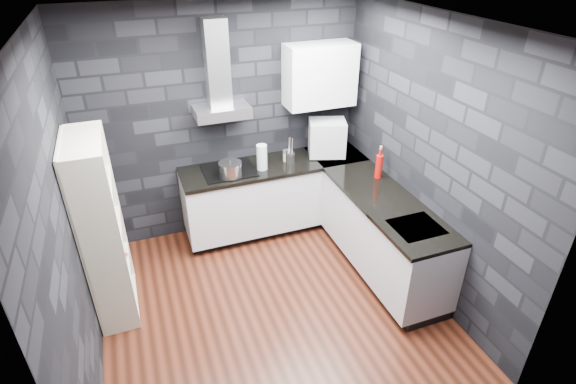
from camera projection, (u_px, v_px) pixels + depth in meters
ground at (271, 305)px, 4.52m from camera, size 3.20×3.20×0.00m
ceiling at (264, 23)px, 3.17m from camera, size 3.20×3.20×0.00m
wall_back at (224, 123)px, 5.16m from camera, size 3.20×0.05×2.70m
wall_front at (359, 322)px, 2.53m from camera, size 3.20×0.05×2.70m
wall_left at (62, 226)px, 3.35m from camera, size 0.05×3.20×2.70m
wall_right at (428, 159)px, 4.34m from camera, size 0.05×3.20×2.70m
toekick_back at (275, 221)px, 5.73m from camera, size 2.18×0.50×0.10m
toekick_right at (382, 265)px, 4.98m from camera, size 0.50×1.78×0.10m
counter_back_cab at (275, 194)px, 5.49m from camera, size 2.20×0.60×0.76m
counter_right_cab at (383, 234)px, 4.76m from camera, size 0.60×1.80×0.76m
counter_back_top at (275, 165)px, 5.28m from camera, size 2.20×0.62×0.04m
counter_right_top at (387, 202)px, 4.55m from camera, size 0.62×1.80×0.04m
counter_corner_top at (336, 155)px, 5.53m from camera, size 0.62×0.62×0.04m
hood_body at (222, 112)px, 4.88m from camera, size 0.60×0.34×0.12m
hood_chimney at (217, 63)px, 4.68m from camera, size 0.24×0.20×0.90m
upper_cabinet at (320, 75)px, 5.08m from camera, size 0.80×0.35×0.70m
cooktop at (229, 170)px, 5.11m from camera, size 0.58×0.50×0.01m
sink_rim at (416, 227)px, 4.14m from camera, size 0.44×0.40×0.01m
pot at (231, 170)px, 4.94m from camera, size 0.29×0.29×0.15m
glass_vase at (262, 157)px, 5.08m from camera, size 0.16×0.16×0.30m
storage_jar at (287, 156)px, 5.31m from camera, size 0.12×0.12×0.12m
utensil_crock at (290, 157)px, 5.25m from camera, size 0.14×0.14×0.14m
appliance_garage at (327, 138)px, 5.36m from camera, size 0.51×0.45×0.42m
red_bottle at (379, 166)px, 4.91m from camera, size 0.09×0.09×0.27m
bookshelf at (102, 230)px, 4.09m from camera, size 0.35×0.80×1.80m
fruit_bowl at (102, 231)px, 4.02m from camera, size 0.26×0.26×0.05m
book_red at (108, 252)px, 4.35m from camera, size 0.13×0.10×0.20m
book_second at (105, 249)px, 4.35m from camera, size 0.15×0.08×0.21m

